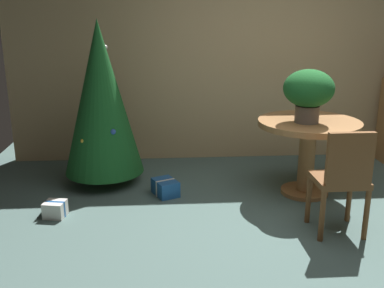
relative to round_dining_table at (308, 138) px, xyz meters
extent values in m
plane|color=#4C6660|center=(-0.26, -0.89, -0.58)|extent=(6.60, 6.60, 0.00)
cube|color=tan|center=(-0.26, 1.31, 0.72)|extent=(6.00, 0.10, 2.60)
cylinder|color=#9E6B3D|center=(0.00, 0.00, -0.56)|extent=(0.47, 0.47, 0.04)
cylinder|color=#9E6B3D|center=(0.00, 0.00, -0.21)|extent=(0.16, 0.16, 0.66)
cylinder|color=#9E6B3D|center=(0.00, 0.00, 0.15)|extent=(1.00, 1.00, 0.06)
cylinder|color=#665B51|center=(-0.06, -0.08, 0.26)|extent=(0.23, 0.23, 0.16)
ellipsoid|color=#195623|center=(-0.06, -0.08, 0.51)|extent=(0.48, 0.48, 0.36)
sphere|color=red|center=(0.00, -0.26, 0.51)|extent=(0.09, 0.09, 0.09)
sphere|color=red|center=(0.01, -0.17, 0.60)|extent=(0.06, 0.06, 0.06)
sphere|color=red|center=(0.02, 0.10, 0.54)|extent=(0.06, 0.06, 0.06)
cylinder|color=brown|center=(-0.18, -0.65, -0.37)|extent=(0.04, 0.04, 0.43)
cylinder|color=brown|center=(0.18, -0.65, -0.37)|extent=(0.04, 0.04, 0.43)
cylinder|color=brown|center=(-0.18, -0.99, -0.37)|extent=(0.04, 0.04, 0.43)
cylinder|color=brown|center=(0.18, -0.99, -0.37)|extent=(0.04, 0.04, 0.43)
cube|color=brown|center=(0.00, -0.82, -0.13)|extent=(0.41, 0.38, 0.05)
cube|color=brown|center=(0.00, -0.98, 0.11)|extent=(0.37, 0.05, 0.42)
cylinder|color=brown|center=(-2.06, 0.46, -0.52)|extent=(0.10, 0.10, 0.13)
cone|color=#195623|center=(-2.06, 0.46, 0.35)|extent=(0.83, 0.83, 1.59)
sphere|color=red|center=(-1.94, 0.65, 0.17)|extent=(0.05, 0.05, 0.05)
sphere|color=#2D51A8|center=(-1.93, 0.21, 0.05)|extent=(0.06, 0.06, 0.06)
sphere|color=red|center=(-2.00, 0.61, 0.41)|extent=(0.06, 0.06, 0.06)
sphere|color=gold|center=(-2.23, 0.22, -0.05)|extent=(0.05, 0.05, 0.05)
sphere|color=silver|center=(-2.00, 0.49, 0.86)|extent=(0.06, 0.06, 0.06)
cube|color=silver|center=(-2.41, -0.38, -0.51)|extent=(0.21, 0.20, 0.15)
cube|color=#1E569E|center=(-2.41, -0.38, -0.51)|extent=(0.18, 0.06, 0.15)
cube|color=#1E569E|center=(-1.42, 0.06, -0.50)|extent=(0.30, 0.33, 0.16)
cube|color=silver|center=(-1.42, 0.06, -0.50)|extent=(0.20, 0.11, 0.16)
camera|label=1|loc=(-1.44, -4.16, 1.18)|focal=41.82mm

